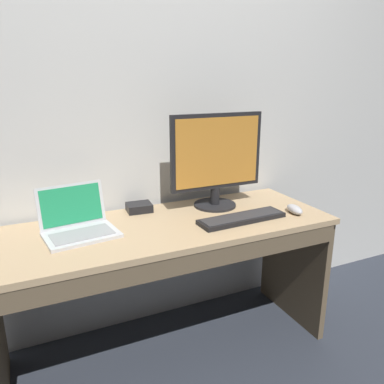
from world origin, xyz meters
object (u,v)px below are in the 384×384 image
at_px(laptop_silver, 79,226).
at_px(external_monitor, 217,159).
at_px(wired_keyboard, 242,218).
at_px(external_drive_box, 139,207).
at_px(computer_mouse, 295,209).

distance_m(laptop_silver, external_monitor, 0.76).
bearing_deg(wired_keyboard, external_drive_box, 140.52).
height_order(computer_mouse, external_drive_box, same).
relative_size(external_monitor, wired_keyboard, 1.14).
bearing_deg(wired_keyboard, computer_mouse, -4.50).
relative_size(laptop_silver, external_drive_box, 2.66).
distance_m(computer_mouse, external_drive_box, 0.80).
xyz_separation_m(external_monitor, computer_mouse, (0.31, -0.26, -0.24)).
xyz_separation_m(external_monitor, wired_keyboard, (0.01, -0.24, -0.25)).
height_order(external_monitor, external_drive_box, external_monitor).
distance_m(external_monitor, external_drive_box, 0.47).
distance_m(laptop_silver, computer_mouse, 1.06).
relative_size(wired_keyboard, computer_mouse, 3.68).
relative_size(laptop_silver, computer_mouse, 2.73).
height_order(wired_keyboard, computer_mouse, computer_mouse).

